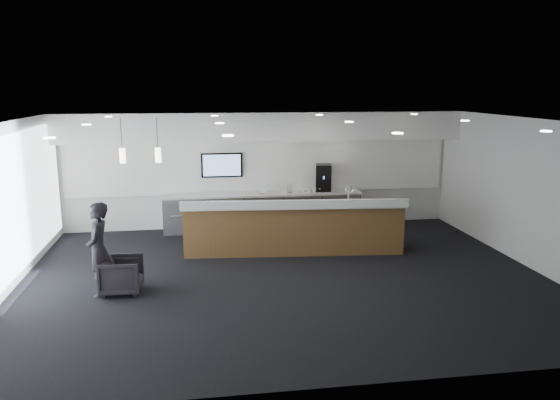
{
  "coord_description": "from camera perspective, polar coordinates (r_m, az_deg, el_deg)",
  "views": [
    {
      "loc": [
        -1.63,
        -9.91,
        3.63
      ],
      "look_at": [
        0.1,
        1.3,
        1.25
      ],
      "focal_mm": 35.0,
      "sensor_mm": 36.0,
      "label": 1
    }
  ],
  "objects": [
    {
      "name": "alcove_panel",
      "position": [
        14.12,
        -2.04,
        3.59
      ],
      "size": [
        9.8,
        0.06,
        1.4
      ],
      "primitive_type": "cube",
      "color": "white",
      "rests_on": "back_wall"
    },
    {
      "name": "cup_3",
      "position": [
        14.0,
        3.05,
        1.02
      ],
      "size": [
        0.14,
        0.14,
        0.1
      ],
      "primitive_type": "imported",
      "rotation": [
        0.0,
        0.0,
        1.94
      ],
      "color": "white",
      "rests_on": "back_credenza"
    },
    {
      "name": "cup_1",
      "position": [
        14.06,
        4.17,
        1.05
      ],
      "size": [
        0.15,
        0.15,
        0.1
      ],
      "primitive_type": "imported",
      "rotation": [
        0.0,
        0.0,
        0.65
      ],
      "color": "white",
      "rests_on": "back_credenza"
    },
    {
      "name": "cup_2",
      "position": [
        14.03,
        3.61,
        1.04
      ],
      "size": [
        0.14,
        0.14,
        0.1
      ],
      "primitive_type": "imported",
      "rotation": [
        0.0,
        0.0,
        1.29
      ],
      "color": "white",
      "rests_on": "back_credenza"
    },
    {
      "name": "left_wall",
      "position": [
        10.68,
        -26.95,
        -0.95
      ],
      "size": [
        0.02,
        8.0,
        3.0
      ],
      "primitive_type": "cube",
      "color": "silver",
      "rests_on": "ground"
    },
    {
      "name": "info_sign_left",
      "position": [
        13.81,
        -1.79,
        1.19
      ],
      "size": [
        0.18,
        0.07,
        0.25
      ],
      "primitive_type": "cube",
      "rotation": [
        0.0,
        0.0,
        -0.28
      ],
      "color": "silver",
      "rests_on": "back_credenza"
    },
    {
      "name": "cup_0",
      "position": [
        14.09,
        4.72,
        1.07
      ],
      "size": [
        0.11,
        0.11,
        0.1
      ],
      "primitive_type": "imported",
      "color": "white",
      "rests_on": "back_credenza"
    },
    {
      "name": "back_wall",
      "position": [
        14.16,
        -2.05,
        3.2
      ],
      "size": [
        10.0,
        0.02,
        3.0
      ],
      "primitive_type": "cube",
      "color": "silver",
      "rests_on": "ground"
    },
    {
      "name": "armchair",
      "position": [
        10.2,
        -16.21,
        -7.54
      ],
      "size": [
        0.74,
        0.72,
        0.65
      ],
      "primitive_type": "imported",
      "rotation": [
        0.0,
        0.0,
        1.53
      ],
      "color": "black",
      "rests_on": "ground"
    },
    {
      "name": "service_counter",
      "position": [
        12.02,
        1.44,
        -2.86
      ],
      "size": [
        4.9,
        1.24,
        1.49
      ],
      "rotation": [
        0.0,
        0.0,
        -0.09
      ],
      "color": "brown",
      "rests_on": "ground"
    },
    {
      "name": "coffee_machine",
      "position": [
        14.18,
        4.56,
        2.34
      ],
      "size": [
        0.48,
        0.56,
        0.69
      ],
      "rotation": [
        0.0,
        0.0,
        -0.2
      ],
      "color": "black",
      "rests_on": "back_credenza"
    },
    {
      "name": "window_blinds_wall",
      "position": [
        10.67,
        -26.75,
        -0.94
      ],
      "size": [
        0.04,
        7.36,
        2.55
      ],
      "primitive_type": "cube",
      "color": "silver",
      "rests_on": "left_wall"
    },
    {
      "name": "ground",
      "position": [
        10.68,
        0.55,
        -8.01
      ],
      "size": [
        10.0,
        10.0,
        0.0
      ],
      "primitive_type": "plane",
      "color": "black",
      "rests_on": "ground"
    },
    {
      "name": "pendant_right",
      "position": [
        10.9,
        -16.48,
        4.1
      ],
      "size": [
        0.12,
        0.12,
        0.3
      ],
      "primitive_type": "cylinder",
      "color": "#FFE9C6",
      "rests_on": "ceiling"
    },
    {
      "name": "soffit_bulkhead",
      "position": [
        13.59,
        -1.86,
        7.72
      ],
      "size": [
        10.0,
        0.9,
        0.7
      ],
      "primitive_type": "cube",
      "color": "white",
      "rests_on": "back_wall"
    },
    {
      "name": "wall_tv",
      "position": [
        13.97,
        -6.1,
        3.65
      ],
      "size": [
        1.05,
        0.08,
        0.62
      ],
      "color": "black",
      "rests_on": "back_wall"
    },
    {
      "name": "pendant_left",
      "position": [
        10.82,
        -12.8,
        4.24
      ],
      "size": [
        0.12,
        0.12,
        0.3
      ],
      "primitive_type": "cylinder",
      "color": "#FFE9C6",
      "rests_on": "ceiling"
    },
    {
      "name": "info_sign_right",
      "position": [
        13.91,
        0.97,
        1.21
      ],
      "size": [
        0.16,
        0.06,
        0.22
      ],
      "primitive_type": "cube",
      "rotation": [
        0.0,
        0.0,
        0.28
      ],
      "color": "silver",
      "rests_on": "back_credenza"
    },
    {
      "name": "right_wall",
      "position": [
        12.11,
        24.62,
        0.64
      ],
      "size": [
        0.02,
        8.0,
        3.0
      ],
      "primitive_type": "cube",
      "color": "silver",
      "rests_on": "ground"
    },
    {
      "name": "ceiling",
      "position": [
        10.06,
        0.59,
        8.27
      ],
      "size": [
        10.0,
        8.0,
        0.02
      ],
      "primitive_type": "cube",
      "color": "black",
      "rests_on": "back_wall"
    },
    {
      "name": "ceiling_can_lights",
      "position": [
        10.06,
        0.59,
        8.1
      ],
      "size": [
        7.0,
        5.0,
        0.02
      ],
      "primitive_type": null,
      "color": "silver",
      "rests_on": "ceiling"
    },
    {
      "name": "back_credenza",
      "position": [
        14.0,
        -1.85,
        -1.15
      ],
      "size": [
        5.06,
        0.66,
        0.95
      ],
      "color": "#979AA0",
      "rests_on": "ground"
    },
    {
      "name": "lounge_guest",
      "position": [
        10.06,
        -18.42,
        -4.92
      ],
      "size": [
        0.4,
        0.61,
        1.66
      ],
      "primitive_type": "imported",
      "rotation": [
        0.0,
        0.0,
        -1.57
      ],
      "color": "black",
      "rests_on": "ground"
    },
    {
      "name": "cup_4",
      "position": [
        13.97,
        2.49,
        1.01
      ],
      "size": [
        0.15,
        0.15,
        0.1
      ],
      "primitive_type": "imported",
      "rotation": [
        0.0,
        0.0,
        2.58
      ],
      "color": "white",
      "rests_on": "back_credenza"
    }
  ]
}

